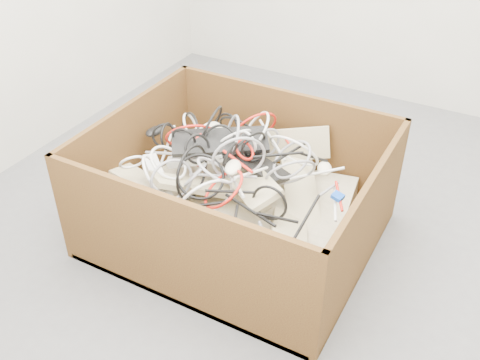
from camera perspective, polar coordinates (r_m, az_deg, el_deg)
The scene contains 8 objects.
ground at distance 2.72m, azimuth 4.47°, elevation -3.65°, with size 3.00×3.00×0.00m, color #555457.
cardboard_box at distance 2.52m, azimuth -0.55°, elevation -3.13°, with size 1.18×0.99×0.54m.
keyboard_pile at distance 2.47m, azimuth -0.05°, elevation -0.08°, with size 1.06×0.81×0.34m.
mice_scatter at distance 2.41m, azimuth -3.28°, elevation 0.81°, with size 0.91×0.75×0.22m.
power_strip_left at distance 2.48m, azimuth -4.58°, elevation 2.14°, with size 0.27×0.05×0.04m, color silver.
power_strip_right at distance 2.41m, azimuth -8.39°, elevation -0.01°, with size 0.30×0.06×0.04m, color silver.
vga_plug at distance 2.28m, azimuth 9.99°, elevation -1.67°, with size 0.04×0.04×0.02m, color #0B3DAF.
cable_tangle at distance 2.42m, azimuth -1.61°, elevation 2.72°, with size 0.99×0.82×0.44m.
Camera 1 is at (0.83, -1.96, 1.70)m, focal length 41.62 mm.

